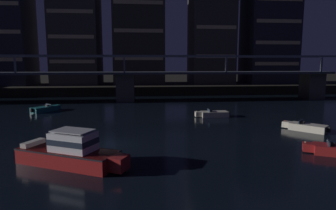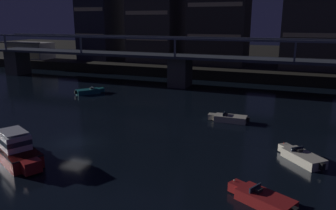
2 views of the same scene
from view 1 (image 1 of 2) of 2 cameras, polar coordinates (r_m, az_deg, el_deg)
The scene contains 13 objects.
ground_plane at distance 28.93m, azimuth -11.22°, elevation -7.61°, with size 400.00×400.00×0.00m, color black.
far_riverbank at distance 108.93m, azimuth -7.16°, elevation 4.63°, with size 240.00×80.00×2.20m, color black.
river_bridge at distance 60.84m, azimuth -8.36°, elevation 4.98°, with size 87.56×6.40×9.38m.
tower_west_low at distance 85.94m, azimuth -28.40°, elevation 14.42°, with size 9.03×11.02×32.93m.
tower_west_tall at distance 83.01m, azimuth -17.54°, elevation 14.43°, with size 11.83×13.07×30.55m.
tower_central at distance 80.36m, azimuth -5.79°, elevation 16.42°, with size 13.18×10.33×34.56m.
tower_east_tall at distance 83.60m, azimuth 8.49°, elevation 17.00°, with size 11.24×11.53×37.27m.
tower_east_low at distance 87.98m, azimuth 19.15°, elevation 13.10°, with size 13.07×11.69×27.82m.
cabin_cruiser_near_left at distance 23.85m, azimuth -18.49°, elevation -8.69°, with size 9.10×6.00×2.79m.
speedboat_near_center at distance 29.12m, azimuth 30.07°, elevation -7.63°, with size 4.94×3.40×1.16m.
speedboat_near_right at distance 51.41m, azimuth -22.92°, elevation -0.70°, with size 4.09×4.63×1.16m.
speedboat_mid_left at distance 43.07m, azimuth 8.80°, elevation -1.76°, with size 5.20×1.89×1.16m.
speedboat_mid_center at distance 37.58m, azimuth 25.39°, elevation -3.94°, with size 4.29×4.48×1.16m.
Camera 1 is at (2.87, -27.70, 7.82)m, focal length 31.13 mm.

